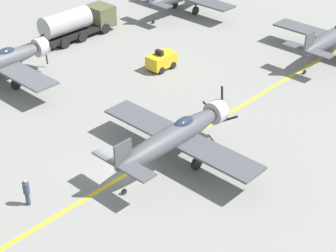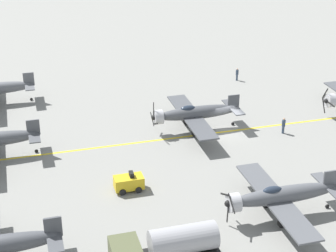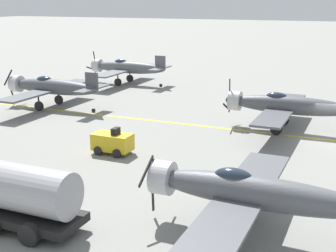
% 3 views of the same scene
% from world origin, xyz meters
% --- Properties ---
extents(ground_plane, '(400.00, 400.00, 0.00)m').
position_xyz_m(ground_plane, '(0.00, 0.00, 0.00)').
color(ground_plane, gray).
extents(taxiway_stripe, '(0.30, 160.00, 0.01)m').
position_xyz_m(taxiway_stripe, '(0.00, 0.00, 0.00)').
color(taxiway_stripe, yellow).
rests_on(taxiway_stripe, ground).
extents(airplane_mid_center, '(12.00, 9.98, 3.80)m').
position_xyz_m(airplane_mid_center, '(1.34, 3.48, 2.01)').
color(airplane_mid_center, '#4B4D52').
rests_on(airplane_mid_center, ground).
extents(airplane_far_center, '(12.00, 9.98, 3.65)m').
position_xyz_m(airplane_far_center, '(0.58, 25.06, 2.01)').
color(airplane_far_center, '#4C4E53').
rests_on(airplane_far_center, ground).
extents(fuel_tanker, '(2.67, 8.00, 2.98)m').
position_xyz_m(fuel_tanker, '(-19.71, 12.59, 1.51)').
color(fuel_tanker, black).
rests_on(fuel_tanker, ground).
extents(tow_tractor, '(1.57, 2.60, 1.79)m').
position_xyz_m(tow_tractor, '(-8.95, 12.97, 0.79)').
color(tow_tractor, gold).
rests_on(tow_tractor, ground).
extents(ground_crew_inspecting, '(0.39, 0.39, 1.79)m').
position_xyz_m(ground_crew_inspecting, '(-2.03, -5.55, 0.98)').
color(ground_crew_inspecting, '#334256').
rests_on(ground_crew_inspecting, ground).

